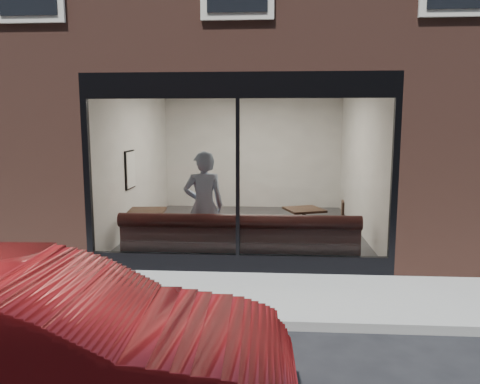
# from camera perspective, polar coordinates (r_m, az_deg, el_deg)

# --- Properties ---
(ground) EXTENTS (120.00, 120.00, 0.00)m
(ground) POSITION_cam_1_polar(r_m,az_deg,el_deg) (5.87, -1.76, -15.98)
(ground) COLOR black
(ground) RESTS_ON ground
(sidewalk_near) EXTENTS (40.00, 2.00, 0.01)m
(sidewalk_near) POSITION_cam_1_polar(r_m,az_deg,el_deg) (6.79, -0.92, -12.45)
(sidewalk_near) COLOR gray
(sidewalk_near) RESTS_ON ground
(kerb_near) EXTENTS (40.00, 0.10, 0.12)m
(kerb_near) POSITION_cam_1_polar(r_m,az_deg,el_deg) (5.80, -1.81, -15.65)
(kerb_near) COLOR gray
(kerb_near) RESTS_ON ground
(host_building_pier_left) EXTENTS (2.50, 12.00, 3.20)m
(host_building_pier_left) POSITION_cam_1_polar(r_m,az_deg,el_deg) (14.01, -14.00, 4.83)
(host_building_pier_left) COLOR brown
(host_building_pier_left) RESTS_ON ground
(host_building_pier_right) EXTENTS (2.50, 12.00, 3.20)m
(host_building_pier_right) POSITION_cam_1_polar(r_m,az_deg,el_deg) (13.72, 17.46, 4.62)
(host_building_pier_right) COLOR brown
(host_building_pier_right) RESTS_ON ground
(host_building_backfill) EXTENTS (5.00, 6.00, 3.20)m
(host_building_backfill) POSITION_cam_1_polar(r_m,az_deg,el_deg) (16.35, 1.99, 5.56)
(host_building_backfill) COLOR brown
(host_building_backfill) RESTS_ON ground
(cafe_floor) EXTENTS (6.00, 6.00, 0.00)m
(cafe_floor) POSITION_cam_1_polar(r_m,az_deg,el_deg) (10.61, 0.88, -4.66)
(cafe_floor) COLOR #2D2D30
(cafe_floor) RESTS_ON ground
(cafe_ceiling) EXTENTS (6.00, 6.00, 0.00)m
(cafe_ceiling) POSITION_cam_1_polar(r_m,az_deg,el_deg) (10.36, 0.92, 12.68)
(cafe_ceiling) COLOR white
(cafe_ceiling) RESTS_ON host_building_upper
(cafe_wall_back) EXTENTS (5.00, 0.00, 5.00)m
(cafe_wall_back) POSITION_cam_1_polar(r_m,az_deg,el_deg) (13.34, 1.57, 4.90)
(cafe_wall_back) COLOR silver
(cafe_wall_back) RESTS_ON ground
(cafe_wall_left) EXTENTS (0.00, 6.00, 6.00)m
(cafe_wall_left) POSITION_cam_1_polar(r_m,az_deg,el_deg) (10.78, -12.47, 3.86)
(cafe_wall_left) COLOR silver
(cafe_wall_left) RESTS_ON ground
(cafe_wall_right) EXTENTS (0.00, 6.00, 6.00)m
(cafe_wall_right) POSITION_cam_1_polar(r_m,az_deg,el_deg) (10.53, 14.59, 3.68)
(cafe_wall_right) COLOR silver
(cafe_wall_right) RESTS_ON ground
(storefront_kick) EXTENTS (5.00, 0.10, 0.30)m
(storefront_kick) POSITION_cam_1_polar(r_m,az_deg,el_deg) (7.73, -0.27, -8.68)
(storefront_kick) COLOR black
(storefront_kick) RESTS_ON ground
(storefront_header) EXTENTS (5.00, 0.10, 0.40)m
(storefront_header) POSITION_cam_1_polar(r_m,az_deg,el_deg) (7.41, -0.28, 12.89)
(storefront_header) COLOR black
(storefront_header) RESTS_ON host_building_upper
(storefront_mullion) EXTENTS (0.06, 0.10, 2.50)m
(storefront_mullion) POSITION_cam_1_polar(r_m,az_deg,el_deg) (7.44, -0.27, 1.68)
(storefront_mullion) COLOR black
(storefront_mullion) RESTS_ON storefront_kick
(storefront_glass) EXTENTS (4.80, 0.00, 4.80)m
(storefront_glass) POSITION_cam_1_polar(r_m,az_deg,el_deg) (7.41, -0.29, 1.66)
(storefront_glass) COLOR white
(storefront_glass) RESTS_ON storefront_kick
(banquette) EXTENTS (4.00, 0.55, 0.45)m
(banquette) POSITION_cam_1_polar(r_m,az_deg,el_deg) (8.09, -0.06, -7.34)
(banquette) COLOR black
(banquette) RESTS_ON cafe_floor
(person) EXTENTS (0.79, 0.61, 1.94)m
(person) POSITION_cam_1_polar(r_m,az_deg,el_deg) (8.25, -4.43, -1.75)
(person) COLOR #94AAC7
(person) RESTS_ON cafe_floor
(cafe_table_left) EXTENTS (0.76, 0.76, 0.04)m
(cafe_table_left) POSITION_cam_1_polar(r_m,az_deg,el_deg) (9.20, -11.28, -2.27)
(cafe_table_left) COLOR black
(cafe_table_left) RESTS_ON cafe_floor
(cafe_table_right) EXTENTS (0.86, 0.86, 0.04)m
(cafe_table_right) POSITION_cam_1_polar(r_m,az_deg,el_deg) (9.24, 7.82, -2.14)
(cafe_table_right) COLOR black
(cafe_table_right) RESTS_ON cafe_floor
(cafe_chair_right) EXTENTS (0.40, 0.40, 0.03)m
(cafe_chair_right) POSITION_cam_1_polar(r_m,az_deg,el_deg) (9.23, 11.12, -5.40)
(cafe_chair_right) COLOR black
(cafe_chair_right) RESTS_ON cafe_floor
(wall_poster) EXTENTS (0.02, 0.57, 0.76)m
(wall_poster) POSITION_cam_1_polar(r_m,az_deg,el_deg) (10.20, -13.17, 2.67)
(wall_poster) COLOR white
(wall_poster) RESTS_ON cafe_wall_left
(parked_car) EXTENTS (4.14, 1.56, 1.35)m
(parked_car) POSITION_cam_1_polar(r_m,az_deg,el_deg) (4.16, -23.85, -17.20)
(parked_car) COLOR #AE181B
(parked_car) RESTS_ON ground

